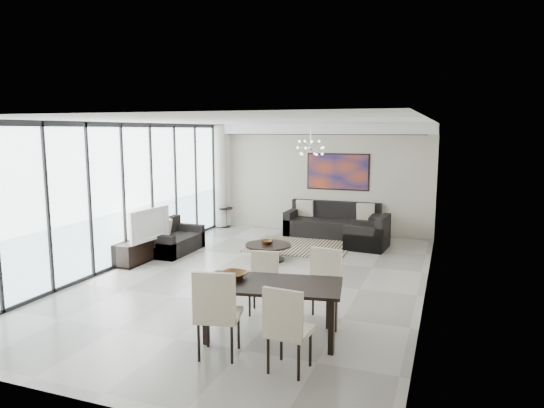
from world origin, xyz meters
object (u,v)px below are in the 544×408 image
at_px(tv_console, 142,249).
at_px(television, 146,224).
at_px(sofa_main, 333,225).
at_px(coffee_table, 268,251).
at_px(dining_table, 272,289).

height_order(tv_console, television, television).
distance_m(sofa_main, television, 4.96).
relative_size(coffee_table, dining_table, 0.51).
height_order(coffee_table, sofa_main, sofa_main).
relative_size(coffee_table, television, 0.84).
relative_size(coffee_table, sofa_main, 0.41).
bearing_deg(tv_console, television, -25.70).
bearing_deg(television, tv_console, 70.34).
xyz_separation_m(coffee_table, dining_table, (1.43, -3.63, 0.47)).
bearing_deg(coffee_table, television, -156.49).
bearing_deg(tv_console, dining_table, -34.36).
relative_size(sofa_main, television, 2.06).
xyz_separation_m(tv_console, television, (0.16, -0.08, 0.57)).
bearing_deg(television, sofa_main, -32.61).
bearing_deg(television, coffee_table, -60.46).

